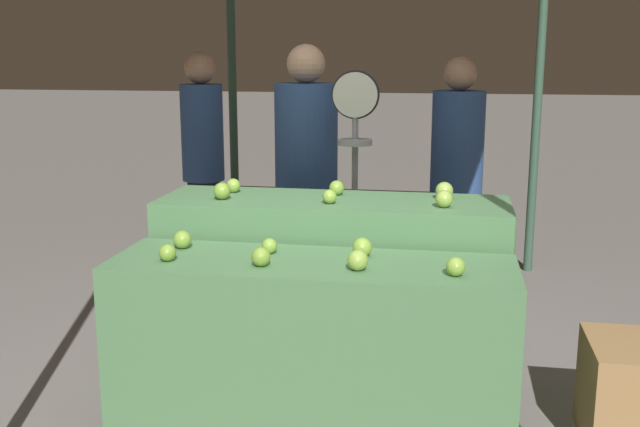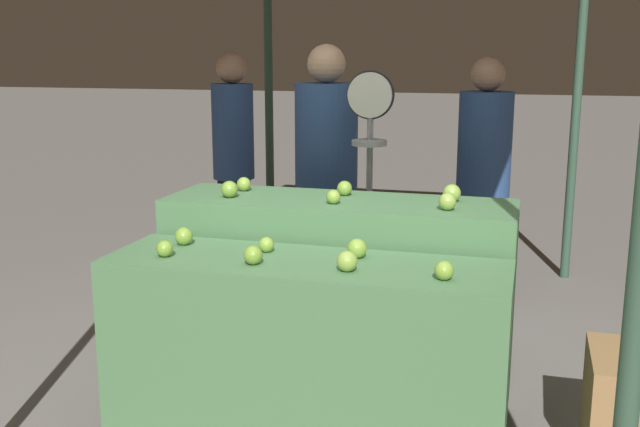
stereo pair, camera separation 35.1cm
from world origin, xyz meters
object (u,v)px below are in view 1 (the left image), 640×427
Objects in this scene: produce_scale at (355,151)px; person_customer_left at (457,165)px; person_vendor_at_scale at (306,168)px; person_customer_right at (203,151)px.

person_customer_left reaches higher than produce_scale.
person_vendor_at_scale is 1.04× the size of person_customer_left.
person_customer_right reaches higher than produce_scale.
person_customer_left is (0.94, 0.59, -0.04)m from person_vendor_at_scale.
produce_scale is at bearing 125.00° from person_customer_right.
person_vendor_at_scale is (-0.35, 0.35, -0.16)m from produce_scale.
person_vendor_at_scale reaches higher than person_customer_left.
person_customer_right is at bearing -21.94° from person_customer_left.
person_vendor_at_scale is at bearing 14.59° from person_customer_left.
produce_scale is 0.96× the size of person_customer_left.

